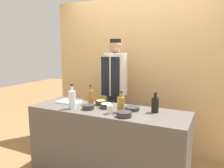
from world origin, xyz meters
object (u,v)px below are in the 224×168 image
object	(u,v)px
sauce_bowl_purple	(88,107)
sauce_bowl_brown	(124,114)
sauce_bowl_red	(132,108)
bottle_clear	(72,99)
bottle_vinegar	(121,104)
chef_center	(115,93)
sauce_bowl_yellow	(101,102)
cutting_board	(69,102)
bottle_amber	(91,97)
sauce_bowl_white	(106,105)
cup_cream	(110,109)
bottle_soy	(155,104)

from	to	relation	value
sauce_bowl_purple	sauce_bowl_brown	distance (m)	0.49
sauce_bowl_red	bottle_clear	world-z (taller)	bottle_clear
bottle_vinegar	sauce_bowl_brown	bearing A→B (deg)	-54.53
sauce_bowl_purple	chef_center	xyz separation A→B (m)	(-0.02, 0.78, 0.01)
sauce_bowl_yellow	cutting_board	xyz separation A→B (m)	(-0.43, -0.08, -0.02)
sauce_bowl_brown	bottle_vinegar	xyz separation A→B (m)	(-0.10, 0.13, 0.06)
cutting_board	bottle_vinegar	size ratio (longest dim) A/B	1.24
bottle_amber	chef_center	bearing A→B (deg)	82.10
sauce_bowl_white	cutting_board	bearing A→B (deg)	178.25
bottle_clear	cup_cream	size ratio (longest dim) A/B	3.10
sauce_bowl_purple	cup_cream	distance (m)	0.31
sauce_bowl_purple	sauce_bowl_red	distance (m)	0.51
sauce_bowl_red	bottle_vinegar	bearing A→B (deg)	-122.94
sauce_bowl_white	bottle_vinegar	size ratio (longest dim) A/B	0.65
sauce_bowl_brown	chef_center	bearing A→B (deg)	120.40
sauce_bowl_brown	cup_cream	xyz separation A→B (m)	(-0.18, 0.03, 0.02)
sauce_bowl_white	bottle_vinegar	world-z (taller)	bottle_vinegar
sauce_bowl_yellow	sauce_bowl_brown	bearing A→B (deg)	-35.43
sauce_bowl_brown	bottle_vinegar	distance (m)	0.18
sauce_bowl_yellow	sauce_bowl_brown	size ratio (longest dim) A/B	0.84
bottle_vinegar	bottle_soy	size ratio (longest dim) A/B	1.05
sauce_bowl_red	bottle_soy	xyz separation A→B (m)	(0.26, 0.03, 0.07)
bottle_soy	bottle_clear	bearing A→B (deg)	-163.25
bottle_clear	bottle_vinegar	bearing A→B (deg)	10.99
sauce_bowl_brown	bottle_amber	size ratio (longest dim) A/B	0.64
sauce_bowl_yellow	bottle_soy	world-z (taller)	bottle_soy
bottle_clear	bottle_soy	size ratio (longest dim) A/B	1.28
sauce_bowl_white	bottle_amber	world-z (taller)	bottle_amber
bottle_amber	bottle_vinegar	bearing A→B (deg)	-18.08
sauce_bowl_brown	sauce_bowl_red	bearing A→B (deg)	92.26
sauce_bowl_yellow	sauce_bowl_purple	bearing A→B (deg)	-97.84
cup_cream	cutting_board	bearing A→B (deg)	163.77
sauce_bowl_red	cup_cream	bearing A→B (deg)	-126.53
bottle_clear	sauce_bowl_brown	bearing A→B (deg)	-1.86
sauce_bowl_red	sauce_bowl_white	distance (m)	0.31
sauce_bowl_yellow	cutting_board	bearing A→B (deg)	-169.04
sauce_bowl_yellow	bottle_vinegar	world-z (taller)	bottle_vinegar
sauce_bowl_brown	bottle_soy	distance (m)	0.39
sauce_bowl_red	cup_cream	distance (m)	0.29
sauce_bowl_red	cup_cream	size ratio (longest dim) A/B	1.78
sauce_bowl_yellow	cup_cream	bearing A→B (deg)	-46.64
sauce_bowl_brown	cup_cream	distance (m)	0.19
bottle_clear	bottle_amber	xyz separation A→B (m)	(0.09, 0.27, -0.02)
cutting_board	bottle_vinegar	bearing A→B (deg)	-7.60
bottle_vinegar	cup_cream	world-z (taller)	bottle_vinegar
sauce_bowl_yellow	sauce_bowl_white	world-z (taller)	sauce_bowl_yellow
bottle_clear	cup_cream	bearing A→B (deg)	1.45
sauce_bowl_yellow	cup_cream	xyz separation A→B (m)	(0.27, -0.29, 0.01)
chef_center	sauce_bowl_yellow	bearing A→B (deg)	-84.61
chef_center	cutting_board	bearing A→B (deg)	-121.54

